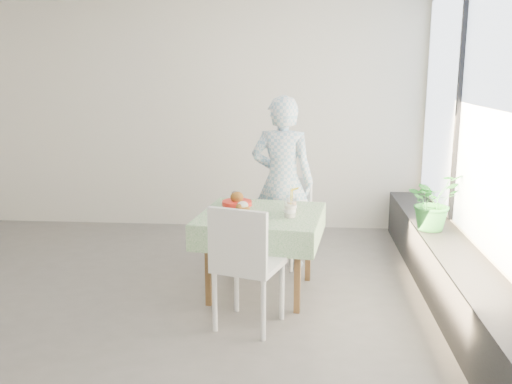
# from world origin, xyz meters

# --- Properties ---
(floor) EXTENTS (6.00, 6.00, 0.00)m
(floor) POSITION_xyz_m (0.00, 0.00, 0.00)
(floor) COLOR #5F5C5A
(floor) RESTS_ON ground
(wall_back) EXTENTS (6.00, 0.02, 2.80)m
(wall_back) POSITION_xyz_m (0.00, 2.50, 1.40)
(wall_back) COLOR white
(wall_back) RESTS_ON ground
(wall_right) EXTENTS (0.02, 5.00, 2.80)m
(wall_right) POSITION_xyz_m (3.00, 0.00, 1.40)
(wall_right) COLOR white
(wall_right) RESTS_ON ground
(window_pane) EXTENTS (0.01, 4.80, 2.18)m
(window_pane) POSITION_xyz_m (2.97, 0.00, 1.65)
(window_pane) COLOR #D1E0F9
(window_pane) RESTS_ON ground
(window_ledge) EXTENTS (0.40, 4.80, 0.50)m
(window_ledge) POSITION_xyz_m (2.80, 0.00, 0.25)
(window_ledge) COLOR black
(window_ledge) RESTS_ON ground
(cafe_table) EXTENTS (1.16, 1.16, 0.74)m
(cafe_table) POSITION_xyz_m (1.15, 0.29, 0.46)
(cafe_table) COLOR brown
(cafe_table) RESTS_ON ground
(chair_far) EXTENTS (0.57, 0.57, 0.90)m
(chair_far) POSITION_xyz_m (1.34, 1.09, 0.28)
(chair_far) COLOR white
(chair_far) RESTS_ON ground
(chair_near) EXTENTS (0.59, 0.59, 0.99)m
(chair_near) POSITION_xyz_m (1.10, -0.42, 0.31)
(chair_near) COLOR white
(chair_near) RESTS_ON ground
(diner) EXTENTS (0.69, 0.50, 1.74)m
(diner) POSITION_xyz_m (1.31, 1.05, 0.87)
(diner) COLOR #84B5D3
(diner) RESTS_ON ground
(main_dish) EXTENTS (0.28, 0.28, 0.14)m
(main_dish) POSITION_xyz_m (1.02, 0.11, 0.79)
(main_dish) COLOR white
(main_dish) RESTS_ON cafe_table
(juice_cup_orange) EXTENTS (0.09, 0.09, 0.26)m
(juice_cup_orange) POSITION_xyz_m (1.42, 0.33, 0.80)
(juice_cup_orange) COLOR white
(juice_cup_orange) RESTS_ON cafe_table
(juice_cup_lemonade) EXTENTS (0.10, 0.10, 0.29)m
(juice_cup_lemonade) POSITION_xyz_m (1.41, 0.15, 0.81)
(juice_cup_lemonade) COLOR white
(juice_cup_lemonade) RESTS_ON cafe_table
(second_dish) EXTENTS (0.28, 0.28, 0.13)m
(second_dish) POSITION_xyz_m (0.91, 0.54, 0.78)
(second_dish) COLOR red
(second_dish) RESTS_ON cafe_table
(potted_plant) EXTENTS (0.64, 0.62, 0.54)m
(potted_plant) POSITION_xyz_m (2.73, 0.73, 0.77)
(potted_plant) COLOR #2A7F3B
(potted_plant) RESTS_ON window_ledge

